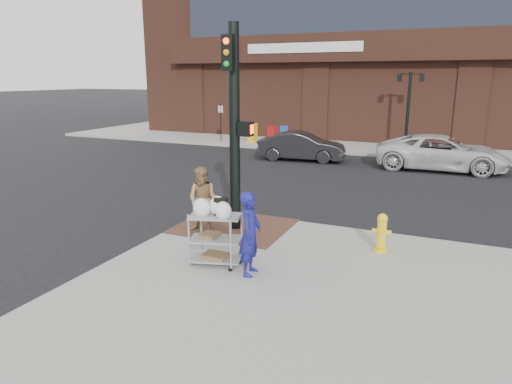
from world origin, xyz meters
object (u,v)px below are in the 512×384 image
at_px(lamp_post, 409,102).
at_px(woman_blue, 250,234).
at_px(minivan_white, 442,153).
at_px(traffic_signal_pole, 235,123).
at_px(pedestrian_tan, 203,200).
at_px(sedan_dark, 301,146).
at_px(fire_hydrant, 382,232).
at_px(utility_cart, 215,235).

bearing_deg(lamp_post, woman_blue, -93.23).
bearing_deg(lamp_post, minivan_white, -65.21).
xyz_separation_m(traffic_signal_pole, pedestrian_tan, (-0.63, -0.53, -1.86)).
distance_m(pedestrian_tan, minivan_white, 12.61).
bearing_deg(traffic_signal_pole, sedan_dark, 99.58).
relative_size(lamp_post, woman_blue, 2.40).
xyz_separation_m(traffic_signal_pole, sedan_dark, (-1.82, 10.76, -2.15)).
bearing_deg(fire_hydrant, pedestrian_tan, -174.44).
distance_m(traffic_signal_pole, woman_blue, 3.35).
height_order(traffic_signal_pole, pedestrian_tan, traffic_signal_pole).
height_order(woman_blue, sedan_dark, woman_blue).
distance_m(utility_cart, fire_hydrant, 3.67).
bearing_deg(sedan_dark, minivan_white, -94.06).
distance_m(traffic_signal_pole, fire_hydrant, 4.27).
bearing_deg(minivan_white, lamp_post, 23.51).
distance_m(sedan_dark, minivan_white, 6.24).
distance_m(lamp_post, fire_hydrant, 15.52).
distance_m(woman_blue, sedan_dark, 13.54).
bearing_deg(sedan_dark, pedestrian_tan, 179.59).
relative_size(traffic_signal_pole, utility_cart, 3.52).
relative_size(pedestrian_tan, sedan_dark, 0.40).
height_order(traffic_signal_pole, woman_blue, traffic_signal_pole).
relative_size(woman_blue, fire_hydrant, 1.91).
height_order(pedestrian_tan, minivan_white, pedestrian_tan).
bearing_deg(pedestrian_tan, traffic_signal_pole, 34.06).
bearing_deg(woman_blue, utility_cart, 72.42).
xyz_separation_m(woman_blue, utility_cart, (-0.85, 0.15, -0.19)).
xyz_separation_m(pedestrian_tan, sedan_dark, (-1.19, 11.30, -0.29)).
xyz_separation_m(minivan_white, fire_hydrant, (-0.78, -11.14, -0.15)).
relative_size(lamp_post, pedestrian_tan, 2.44).
height_order(lamp_post, fire_hydrant, lamp_post).
bearing_deg(utility_cart, pedestrian_tan, 126.77).
bearing_deg(minivan_white, sedan_dark, 91.08).
bearing_deg(minivan_white, fire_hydrant, 174.71).
distance_m(traffic_signal_pole, utility_cart, 3.08).
distance_m(woman_blue, minivan_white, 13.71).
bearing_deg(utility_cart, lamp_post, 83.96).
bearing_deg(traffic_signal_pole, utility_cart, -74.11).
xyz_separation_m(woman_blue, fire_hydrant, (2.16, 2.25, -0.39)).
height_order(traffic_signal_pole, minivan_white, traffic_signal_pole).
distance_m(pedestrian_tan, sedan_dark, 11.36).
distance_m(lamp_post, minivan_white, 5.00).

